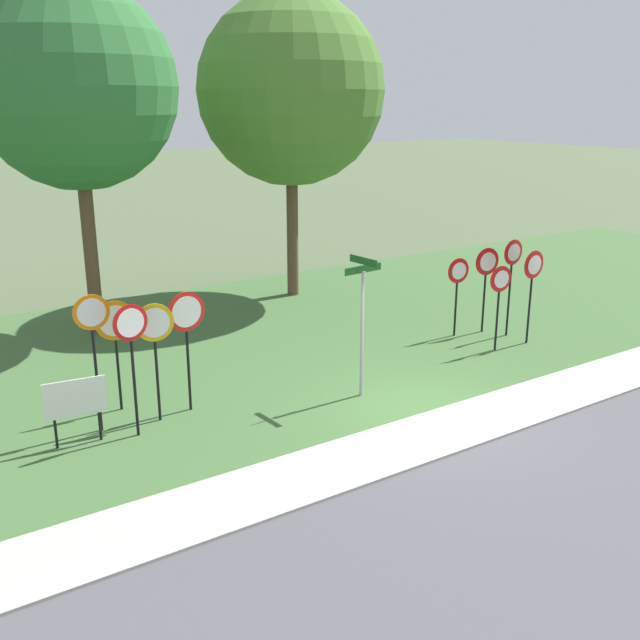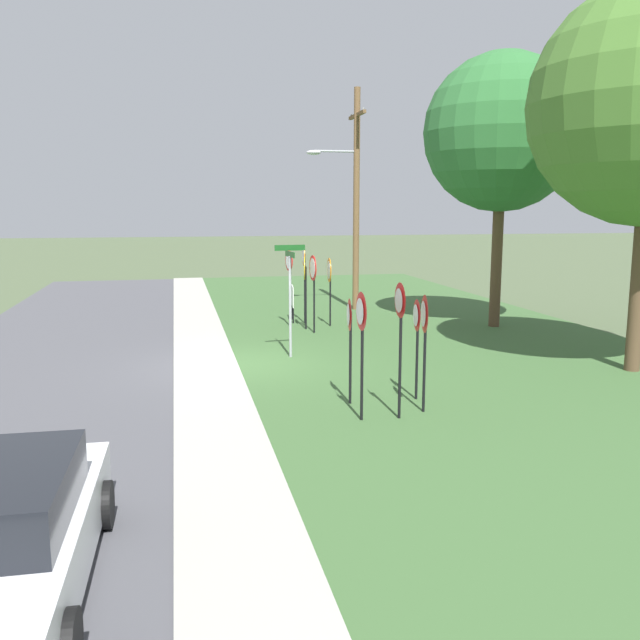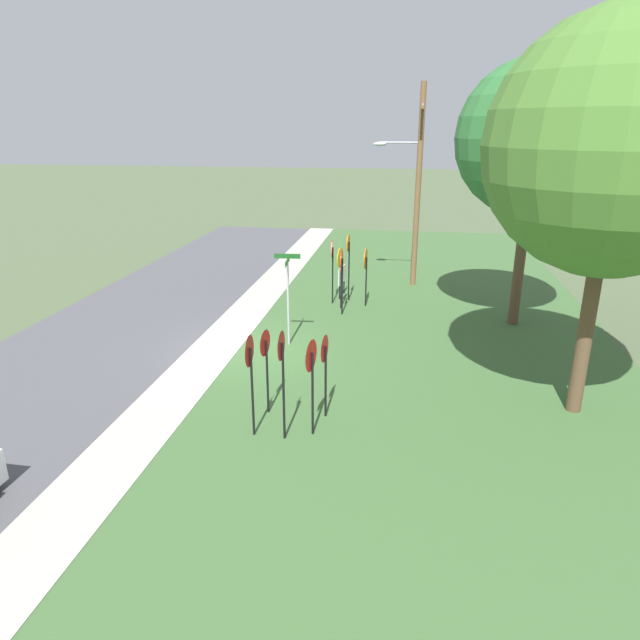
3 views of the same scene
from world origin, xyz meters
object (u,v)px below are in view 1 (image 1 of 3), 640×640
at_px(stop_sign_far_right, 132,342).
at_px(yield_sign_near_left, 458,279).
at_px(stop_sign_near_left, 187,325).
at_px(yield_sign_far_left, 533,275).
at_px(stop_sign_far_left, 155,336).
at_px(street_name_post, 362,315).
at_px(oak_tree_right, 291,91).
at_px(yield_sign_near_right, 512,265).
at_px(notice_board, 75,402).
at_px(stop_sign_near_right, 93,334).
at_px(yield_sign_center, 500,289).
at_px(yield_sign_far_right, 487,270).
at_px(oak_tree_left, 75,87).
at_px(stop_sign_far_center, 116,332).

bearing_deg(stop_sign_far_right, yield_sign_near_left, -2.38).
distance_m(stop_sign_near_left, yield_sign_far_left, 9.01).
relative_size(stop_sign_far_left, yield_sign_near_left, 1.13).
relative_size(street_name_post, oak_tree_right, 0.33).
distance_m(yield_sign_near_right, notice_board, 11.39).
xyz_separation_m(yield_sign_far_left, oak_tree_right, (-2.41, 7.59, 4.48)).
bearing_deg(stop_sign_near_right, stop_sign_far_left, -5.74).
distance_m(stop_sign_far_left, yield_sign_far_left, 9.71).
height_order(stop_sign_far_left, yield_sign_near_left, stop_sign_far_left).
xyz_separation_m(stop_sign_far_left, yield_sign_center, (8.58, -0.74, -0.14)).
xyz_separation_m(yield_sign_far_right, oak_tree_left, (-8.66, 5.82, 4.59)).
height_order(stop_sign_far_left, stop_sign_far_right, stop_sign_far_right).
xyz_separation_m(stop_sign_near_right, oak_tree_right, (8.37, 6.60, 4.36)).
bearing_deg(stop_sign_far_right, yield_sign_far_left, -11.42).
bearing_deg(stop_sign_far_left, street_name_post, -5.54).
bearing_deg(stop_sign_near_left, stop_sign_far_right, -160.85).
bearing_deg(notice_board, yield_sign_near_left, 11.57).
bearing_deg(stop_sign_far_right, yield_sign_far_right, -3.92).
xyz_separation_m(yield_sign_far_right, yield_sign_center, (-0.84, -1.26, -0.12)).
distance_m(stop_sign_far_right, yield_sign_far_right, 10.06).
bearing_deg(yield_sign_far_right, yield_sign_center, -113.75).
distance_m(yield_sign_center, notice_board, 10.24).
xyz_separation_m(stop_sign_far_right, notice_board, (-1.02, 0.27, -1.01)).
height_order(yield_sign_center, oak_tree_left, oak_tree_left).
xyz_separation_m(yield_sign_far_left, yield_sign_far_right, (-0.25, 1.32, -0.09)).
distance_m(yield_sign_near_left, yield_sign_near_right, 1.44).
bearing_deg(stop_sign_near_right, oak_tree_left, 76.67).
relative_size(stop_sign_far_center, yield_sign_far_right, 0.99).
distance_m(stop_sign_far_center, yield_sign_far_left, 10.28).
distance_m(stop_sign_near_right, yield_sign_near_left, 9.68).
height_order(stop_sign_far_right, yield_sign_center, stop_sign_far_right).
xyz_separation_m(stop_sign_near_right, yield_sign_near_right, (10.82, -0.26, -0.01)).
bearing_deg(stop_sign_far_left, stop_sign_far_center, 126.92).
bearing_deg(yield_sign_center, street_name_post, -167.43).
height_order(stop_sign_far_left, street_name_post, street_name_post).
relative_size(stop_sign_near_right, street_name_post, 0.90).
distance_m(stop_sign_near_right, stop_sign_far_center, 1.02).
bearing_deg(yield_sign_near_right, stop_sign_far_center, 175.44).
bearing_deg(oak_tree_left, stop_sign_far_right, -101.41).
distance_m(stop_sign_far_right, yield_sign_far_left, 10.28).
bearing_deg(yield_sign_far_right, oak_tree_left, 156.16).
distance_m(stop_sign_far_center, stop_sign_far_right, 1.35).
bearing_deg(oak_tree_left, yield_sign_far_right, -33.92).
bearing_deg(stop_sign_near_left, stop_sign_far_center, 142.54).
bearing_deg(yield_sign_center, oak_tree_right, 107.16).
height_order(stop_sign_far_center, yield_sign_far_right, yield_sign_far_right).
distance_m(yield_sign_far_left, notice_board, 11.35).
distance_m(stop_sign_far_right, yield_sign_near_right, 10.32).
height_order(stop_sign_far_right, street_name_post, street_name_post).
distance_m(stop_sign_far_left, street_name_post, 4.19).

